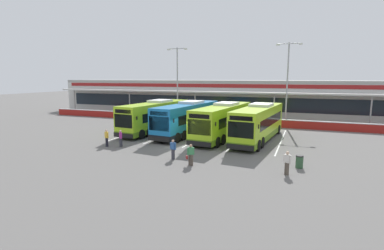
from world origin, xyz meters
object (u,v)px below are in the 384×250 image
(coach_bus_leftmost, at_px, (156,117))
(pedestrian_in_dark_coat, at_px, (121,138))
(coach_bus_centre, at_px, (223,121))
(litter_bin, at_px, (299,162))
(lamp_post_centre, at_px, (287,79))
(pedestrian_with_handbag, at_px, (190,154))
(pedestrian_near_bin, at_px, (107,137))
(lamp_post_west, at_px, (177,79))
(coach_bus_left_centre, at_px, (188,119))
(coach_bus_right_centre, at_px, (258,123))
(pedestrian_child, at_px, (173,149))
(pedestrian_approaching_bus, at_px, (287,162))

(coach_bus_leftmost, xyz_separation_m, pedestrian_in_dark_coat, (0.75, -8.47, -0.91))
(coach_bus_centre, distance_m, litter_bin, 11.82)
(lamp_post_centre, relative_size, litter_bin, 11.83)
(coach_bus_leftmost, xyz_separation_m, pedestrian_with_handbag, (9.10, -11.64, -0.93))
(pedestrian_near_bin, height_order, lamp_post_west, lamp_post_west)
(lamp_post_west, bearing_deg, pedestrian_near_bin, -86.07)
(coach_bus_left_centre, bearing_deg, coach_bus_right_centre, -3.63)
(pedestrian_near_bin, xyz_separation_m, litter_bin, (17.26, -0.49, -0.41))
(coach_bus_leftmost, relative_size, pedestrian_in_dark_coat, 7.62)
(pedestrian_child, bearing_deg, lamp_post_west, 113.16)
(coach_bus_right_centre, height_order, pedestrian_with_handbag, coach_bus_right_centre)
(pedestrian_near_bin, relative_size, litter_bin, 1.74)
(coach_bus_left_centre, xyz_separation_m, lamp_post_west, (-6.18, 10.94, 4.50))
(pedestrian_child, xyz_separation_m, pedestrian_near_bin, (-7.78, 1.80, 0.00))
(coach_bus_right_centre, height_order, litter_bin, coach_bus_right_centre)
(coach_bus_leftmost, xyz_separation_m, coach_bus_centre, (8.60, -0.78, 0.00))
(coach_bus_left_centre, xyz_separation_m, litter_bin, (12.41, -9.07, -1.32))
(coach_bus_leftmost, bearing_deg, lamp_post_west, 100.19)
(coach_bus_right_centre, distance_m, pedestrian_with_handbag, 11.40)
(coach_bus_centre, distance_m, lamp_post_west, 16.21)
(pedestrian_near_bin, height_order, litter_bin, pedestrian_near_bin)
(pedestrian_near_bin, distance_m, pedestrian_approaching_bus, 16.68)
(pedestrian_near_bin, xyz_separation_m, lamp_post_west, (-1.34, 19.52, 5.42))
(coach_bus_left_centre, xyz_separation_m, pedestrian_near_bin, (-4.84, -8.58, -0.91))
(pedestrian_approaching_bus, bearing_deg, pedestrian_with_handbag, -176.58)
(coach_bus_centre, height_order, pedestrian_with_handbag, coach_bus_centre)
(coach_bus_left_centre, bearing_deg, pedestrian_near_bin, -119.45)
(pedestrian_in_dark_coat, bearing_deg, litter_bin, -3.04)
(coach_bus_right_centre, bearing_deg, litter_bin, -63.34)
(pedestrian_with_handbag, distance_m, lamp_post_centre, 22.83)
(pedestrian_in_dark_coat, bearing_deg, pedestrian_approaching_bus, -10.32)
(coach_bus_right_centre, distance_m, pedestrian_child, 11.18)
(pedestrian_child, height_order, litter_bin, pedestrian_child)
(coach_bus_leftmost, height_order, litter_bin, coach_bus_leftmost)
(pedestrian_with_handbag, bearing_deg, pedestrian_near_bin, 163.78)
(coach_bus_right_centre, relative_size, litter_bin, 13.27)
(pedestrian_approaching_bus, distance_m, lamp_post_west, 28.78)
(pedestrian_with_handbag, height_order, pedestrian_approaching_bus, same)
(coach_bus_right_centre, relative_size, pedestrian_in_dark_coat, 7.62)
(pedestrian_in_dark_coat, relative_size, lamp_post_west, 0.15)
(coach_bus_centre, xyz_separation_m, pedestrian_near_bin, (-9.18, -8.04, -0.91))
(coach_bus_right_centre, distance_m, pedestrian_in_dark_coat, 13.99)
(coach_bus_leftmost, height_order, pedestrian_near_bin, coach_bus_leftmost)
(coach_bus_right_centre, xyz_separation_m, pedestrian_approaching_bus, (3.54, -10.47, -0.91))
(coach_bus_centre, relative_size, pedestrian_in_dark_coat, 7.62)
(pedestrian_with_handbag, bearing_deg, coach_bus_leftmost, 128.01)
(coach_bus_left_centre, relative_size, pedestrian_near_bin, 7.62)
(coach_bus_centre, relative_size, lamp_post_west, 1.12)
(pedestrian_near_bin, bearing_deg, pedestrian_approaching_bus, -8.30)
(coach_bus_left_centre, bearing_deg, coach_bus_centre, -7.05)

